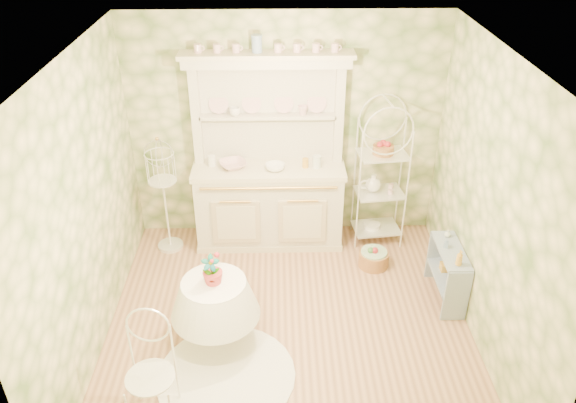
{
  "coord_description": "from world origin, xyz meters",
  "views": [
    {
      "loc": [
        -0.1,
        -4.21,
        3.95
      ],
      "look_at": [
        0.0,
        0.5,
        1.15
      ],
      "focal_mm": 35.0,
      "sensor_mm": 36.0,
      "label": 1
    }
  ],
  "objects_px": {
    "side_shelf": "(447,274)",
    "round_table": "(216,317)",
    "floor_basket": "(373,258)",
    "cafe_chair": "(151,383)",
    "birdcage_stand": "(165,199)",
    "kitchen_dresser": "(268,156)",
    "bakers_rack": "(381,173)"
  },
  "relations": [
    {
      "from": "cafe_chair",
      "to": "birdcage_stand",
      "type": "height_order",
      "value": "birdcage_stand"
    },
    {
      "from": "floor_basket",
      "to": "round_table",
      "type": "bearing_deg",
      "value": -145.55
    },
    {
      "from": "kitchen_dresser",
      "to": "round_table",
      "type": "height_order",
      "value": "kitchen_dresser"
    },
    {
      "from": "bakers_rack",
      "to": "round_table",
      "type": "xyz_separation_m",
      "value": [
        -1.8,
        -1.72,
        -0.61
      ]
    },
    {
      "from": "bakers_rack",
      "to": "cafe_chair",
      "type": "bearing_deg",
      "value": -137.99
    },
    {
      "from": "cafe_chair",
      "to": "floor_basket",
      "type": "bearing_deg",
      "value": 47.02
    },
    {
      "from": "kitchen_dresser",
      "to": "cafe_chair",
      "type": "relative_size",
      "value": 2.97
    },
    {
      "from": "kitchen_dresser",
      "to": "floor_basket",
      "type": "distance_m",
      "value": 1.68
    },
    {
      "from": "side_shelf",
      "to": "round_table",
      "type": "xyz_separation_m",
      "value": [
        -2.36,
        -0.59,
        -0.01
      ]
    },
    {
      "from": "round_table",
      "to": "cafe_chair",
      "type": "distance_m",
      "value": 0.97
    },
    {
      "from": "floor_basket",
      "to": "cafe_chair",
      "type": "bearing_deg",
      "value": -136.52
    },
    {
      "from": "cafe_chair",
      "to": "birdcage_stand",
      "type": "relative_size",
      "value": 0.58
    },
    {
      "from": "round_table",
      "to": "cafe_chair",
      "type": "bearing_deg",
      "value": -117.2
    },
    {
      "from": "side_shelf",
      "to": "round_table",
      "type": "bearing_deg",
      "value": -169.1
    },
    {
      "from": "side_shelf",
      "to": "cafe_chair",
      "type": "height_order",
      "value": "cafe_chair"
    },
    {
      "from": "round_table",
      "to": "floor_basket",
      "type": "bearing_deg",
      "value": 34.45
    },
    {
      "from": "side_shelf",
      "to": "round_table",
      "type": "distance_m",
      "value": 2.43
    },
    {
      "from": "side_shelf",
      "to": "birdcage_stand",
      "type": "height_order",
      "value": "birdcage_stand"
    },
    {
      "from": "round_table",
      "to": "kitchen_dresser",
      "type": "bearing_deg",
      "value": 73.87
    },
    {
      "from": "side_shelf",
      "to": "birdcage_stand",
      "type": "relative_size",
      "value": 0.54
    },
    {
      "from": "kitchen_dresser",
      "to": "bakers_rack",
      "type": "bearing_deg",
      "value": 0.35
    },
    {
      "from": "cafe_chair",
      "to": "birdcage_stand",
      "type": "distance_m",
      "value": 2.48
    },
    {
      "from": "round_table",
      "to": "birdcage_stand",
      "type": "xyz_separation_m",
      "value": [
        -0.71,
        1.58,
        0.37
      ]
    },
    {
      "from": "bakers_rack",
      "to": "round_table",
      "type": "relative_size",
      "value": 3.03
    },
    {
      "from": "round_table",
      "to": "floor_basket",
      "type": "distance_m",
      "value": 2.06
    },
    {
      "from": "kitchen_dresser",
      "to": "side_shelf",
      "type": "distance_m",
      "value": 2.33
    },
    {
      "from": "bakers_rack",
      "to": "birdcage_stand",
      "type": "bearing_deg",
      "value": 176.03
    },
    {
      "from": "bakers_rack",
      "to": "floor_basket",
      "type": "height_order",
      "value": "bakers_rack"
    },
    {
      "from": "kitchen_dresser",
      "to": "bakers_rack",
      "type": "relative_size",
      "value": 1.26
    },
    {
      "from": "cafe_chair",
      "to": "floor_basket",
      "type": "xyz_separation_m",
      "value": [
        2.13,
        2.02,
        -0.28
      ]
    },
    {
      "from": "side_shelf",
      "to": "floor_basket",
      "type": "height_order",
      "value": "side_shelf"
    },
    {
      "from": "kitchen_dresser",
      "to": "cafe_chair",
      "type": "height_order",
      "value": "kitchen_dresser"
    }
  ]
}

